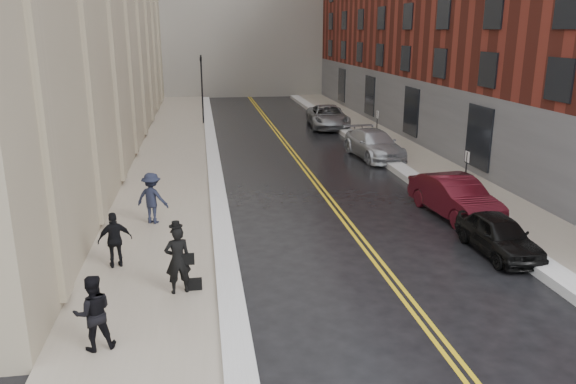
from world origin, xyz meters
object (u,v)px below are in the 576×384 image
object	(u,v)px
car_maroon	(455,197)
pedestrian_c	(115,240)
pedestrian_a	(93,313)
car_silver_near	(374,144)
car_black	(499,235)
car_silver_far	(328,117)
pedestrian_main	(178,260)
pedestrian_b	(152,198)

from	to	relation	value
car_maroon	pedestrian_c	size ratio (longest dim) A/B	2.77
pedestrian_a	car_silver_near	bearing A→B (deg)	-137.60
pedestrian_c	car_black	bearing A→B (deg)	162.67
car_silver_far	pedestrian_main	world-z (taller)	pedestrian_main
pedestrian_b	pedestrian_c	bearing A→B (deg)	103.23
car_maroon	car_silver_far	bearing A→B (deg)	83.84
pedestrian_c	pedestrian_b	bearing A→B (deg)	-116.51
car_black	pedestrian_b	distance (m)	12.03
car_maroon	car_silver_far	size ratio (longest dim) A/B	0.80
car_silver_near	pedestrian_a	bearing A→B (deg)	-128.91
car_black	car_silver_near	xyz separation A→B (m)	(0.26, 14.30, 0.13)
car_silver_far	car_maroon	bearing A→B (deg)	-84.45
car_maroon	pedestrian_main	world-z (taller)	pedestrian_main
car_black	pedestrian_c	distance (m)	12.00
pedestrian_main	pedestrian_c	xyz separation A→B (m)	(-1.90, 2.05, -0.10)
car_silver_near	pedestrian_c	xyz separation A→B (m)	(-12.25, -13.83, 0.23)
car_silver_near	pedestrian_b	xyz separation A→B (m)	(-11.46, -9.93, 0.32)
car_maroon	pedestrian_a	xyz separation A→B (m)	(-12.10, -7.94, 0.25)
car_maroon	pedestrian_c	distance (m)	12.70
pedestrian_main	car_maroon	bearing A→B (deg)	-165.45
car_black	car_silver_near	distance (m)	14.30
pedestrian_c	car_silver_far	bearing A→B (deg)	-131.33
car_black	car_silver_near	bearing A→B (deg)	88.19
pedestrian_a	car_maroon	bearing A→B (deg)	-161.01
car_black	car_silver_far	bearing A→B (deg)	89.34
car_black	car_maroon	bearing A→B (deg)	85.31
car_silver_near	pedestrian_b	distance (m)	15.17
pedestrian_main	pedestrian_a	xyz separation A→B (m)	(-1.74, -2.54, -0.07)
pedestrian_a	pedestrian_c	size ratio (longest dim) A/B	1.03
car_maroon	pedestrian_main	bearing A→B (deg)	-159.44
car_black	car_silver_far	distance (m)	24.69
car_silver_far	pedestrian_c	distance (m)	27.00
pedestrian_a	pedestrian_b	bearing A→B (deg)	-108.56
car_maroon	car_silver_near	distance (m)	10.47
car_silver_near	pedestrian_c	world-z (taller)	pedestrian_c
pedestrian_main	car_silver_near	bearing A→B (deg)	-136.12
car_silver_near	pedestrian_c	size ratio (longest dim) A/B	3.13
pedestrian_main	pedestrian_b	distance (m)	6.05
car_black	pedestrian_main	distance (m)	10.23
car_silver_near	pedestrian_b	bearing A→B (deg)	-144.71
pedestrian_b	car_silver_far	bearing A→B (deg)	-94.10
car_black	pedestrian_c	xyz separation A→B (m)	(-11.99, 0.47, 0.36)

